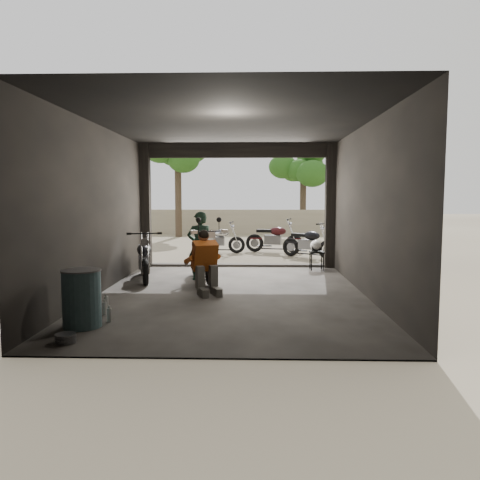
# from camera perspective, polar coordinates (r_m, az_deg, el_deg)

# --- Properties ---
(ground) EXTENTS (80.00, 80.00, 0.00)m
(ground) POSITION_cam_1_polar(r_m,az_deg,el_deg) (8.89, -1.08, -6.72)
(ground) COLOR #7A6D56
(ground) RESTS_ON ground
(garage) EXTENTS (7.00, 7.13, 3.20)m
(garage) POSITION_cam_1_polar(r_m,az_deg,el_deg) (9.26, -0.94, 1.75)
(garage) COLOR #2D2B28
(garage) RESTS_ON ground
(boundary_wall) EXTENTS (18.00, 0.30, 1.20)m
(boundary_wall) POSITION_cam_1_polar(r_m,az_deg,el_deg) (22.72, 0.61, 2.22)
(boundary_wall) COLOR gray
(boundary_wall) RESTS_ON ground
(tree_left) EXTENTS (2.20, 2.20, 5.60)m
(tree_left) POSITION_cam_1_polar(r_m,az_deg,el_deg) (21.56, -7.61, 11.00)
(tree_left) COLOR #382B1E
(tree_left) RESTS_ON ground
(tree_right) EXTENTS (2.20, 2.20, 5.00)m
(tree_right) POSITION_cam_1_polar(r_m,az_deg,el_deg) (22.87, 7.75, 9.60)
(tree_right) COLOR #382B1E
(tree_right) RESTS_ON ground
(main_bike) EXTENTS (1.30, 1.92, 1.18)m
(main_bike) POSITION_cam_1_polar(r_m,az_deg,el_deg) (10.14, -4.50, -1.84)
(main_bike) COLOR beige
(main_bike) RESTS_ON ground
(left_bike) EXTENTS (1.08, 1.75, 1.10)m
(left_bike) POSITION_cam_1_polar(r_m,az_deg,el_deg) (10.54, -11.63, -1.88)
(left_bike) COLOR black
(left_bike) RESTS_ON ground
(outside_bike_a) EXTENTS (1.57, 0.74, 1.03)m
(outside_bike_a) POSITION_cam_1_polar(r_m,az_deg,el_deg) (15.25, -2.68, 0.32)
(outside_bike_a) COLOR black
(outside_bike_a) RESTS_ON ground
(outside_bike_b) EXTENTS (1.77, 1.03, 1.13)m
(outside_bike_b) POSITION_cam_1_polar(r_m,az_deg,el_deg) (15.43, 4.20, 0.55)
(outside_bike_b) COLOR #3A0E10
(outside_bike_b) RESTS_ON ground
(outside_bike_c) EXTENTS (1.66, 1.47, 1.07)m
(outside_bike_c) POSITION_cam_1_polar(r_m,az_deg,el_deg) (14.22, 8.36, -0.02)
(outside_bike_c) COLOR black
(outside_bike_c) RESTS_ON ground
(rider) EXTENTS (0.63, 0.48, 1.53)m
(rider) POSITION_cam_1_polar(r_m,az_deg,el_deg) (10.31, -4.90, -0.75)
(rider) COLOR black
(rider) RESTS_ON ground
(mechanic) EXTENTS (0.86, 0.98, 1.18)m
(mechanic) POSITION_cam_1_polar(r_m,az_deg,el_deg) (8.83, -4.10, -2.92)
(mechanic) COLOR #B25217
(mechanic) RESTS_ON ground
(stool) EXTENTS (0.35, 0.35, 0.49)m
(stool) POSITION_cam_1_polar(r_m,az_deg,el_deg) (11.84, 9.33, -1.72)
(stool) COLOR black
(stool) RESTS_ON ground
(helmet) EXTENTS (0.30, 0.31, 0.27)m
(helmet) POSITION_cam_1_polar(r_m,az_deg,el_deg) (11.87, 9.22, -0.69)
(helmet) COLOR silver
(helmet) RESTS_ON stool
(oil_drum) EXTENTS (0.63, 0.63, 0.83)m
(oil_drum) POSITION_cam_1_polar(r_m,az_deg,el_deg) (7.00, -18.73, -6.87)
(oil_drum) COLOR #3B5B63
(oil_drum) RESTS_ON ground
(sign_post) EXTENTS (0.86, 0.08, 2.58)m
(sign_post) POSITION_cam_1_polar(r_m,az_deg,el_deg) (12.23, 13.92, 4.75)
(sign_post) COLOR black
(sign_post) RESTS_ON ground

